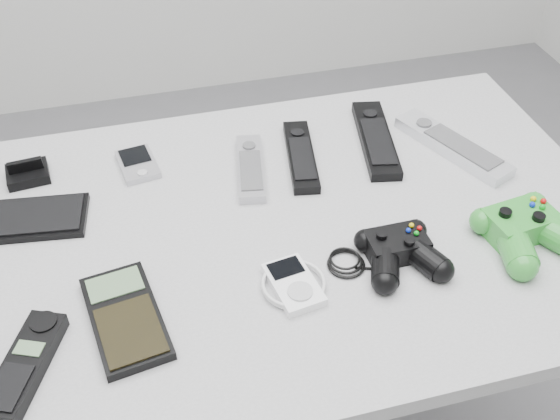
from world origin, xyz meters
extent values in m
cube|color=gray|center=(-0.01, -0.01, 0.75)|extent=(1.15, 0.74, 0.03)
cylinder|color=black|center=(-0.53, 0.31, 0.37)|extent=(0.04, 0.04, 0.74)
cylinder|color=black|center=(0.52, 0.31, 0.37)|extent=(0.04, 0.04, 0.74)
cube|color=black|center=(-0.44, 0.11, 0.78)|extent=(0.26, 0.13, 0.02)
cube|color=black|center=(-0.42, 0.23, 0.79)|extent=(0.08, 0.07, 0.04)
cube|color=#A8A7AE|center=(-0.22, 0.21, 0.78)|extent=(0.08, 0.11, 0.02)
cube|color=#A8A7AE|center=(-0.03, 0.14, 0.78)|extent=(0.08, 0.19, 0.02)
cube|color=black|center=(0.07, 0.15, 0.78)|extent=(0.08, 0.21, 0.02)
cube|color=black|center=(0.23, 0.17, 0.78)|extent=(0.10, 0.25, 0.02)
cube|color=silver|center=(0.36, 0.11, 0.78)|extent=(0.15, 0.25, 0.03)
cube|color=black|center=(-0.41, -0.20, 0.78)|extent=(0.11, 0.17, 0.03)
cube|color=black|center=(-0.28, -0.15, 0.78)|extent=(0.12, 0.20, 0.02)
cube|color=white|center=(-0.03, -0.15, 0.78)|extent=(0.11, 0.12, 0.02)
camera|label=1|loc=(-0.22, -0.79, 1.51)|focal=42.00mm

